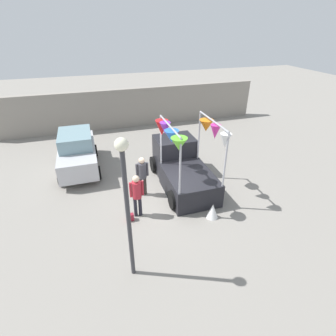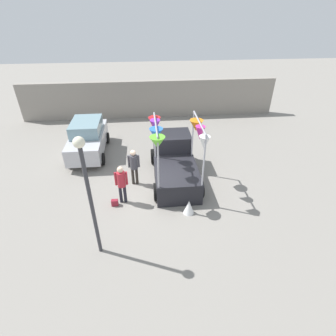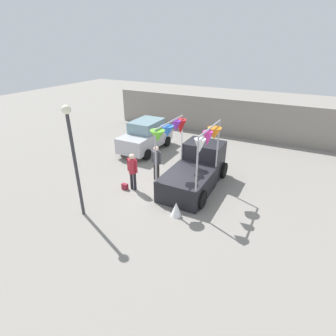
{
  "view_description": "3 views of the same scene",
  "coord_description": "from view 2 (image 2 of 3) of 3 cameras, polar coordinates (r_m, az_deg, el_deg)",
  "views": [
    {
      "loc": [
        -2.78,
        -8.62,
        6.52
      ],
      "look_at": [
        -0.12,
        -0.01,
        1.43
      ],
      "focal_mm": 28.0,
      "sensor_mm": 36.0,
      "label": 1
    },
    {
      "loc": [
        -0.48,
        -9.57,
        7.24
      ],
      "look_at": [
        0.39,
        -0.42,
        1.36
      ],
      "focal_mm": 28.0,
      "sensor_mm": 36.0,
      "label": 2
    },
    {
      "loc": [
        4.74,
        -9.38,
        6.16
      ],
      "look_at": [
        -0.06,
        -0.18,
        1.16
      ],
      "focal_mm": 28.0,
      "sensor_mm": 36.0,
      "label": 3
    }
  ],
  "objects": [
    {
      "name": "brick_boundary_wall",
      "position": [
        19.42,
        -3.88,
        14.7
      ],
      "size": [
        18.0,
        0.36,
        2.6
      ],
      "primitive_type": "cube",
      "color": "gray",
      "rests_on": "ground"
    },
    {
      "name": "folded_kite_bundle_white",
      "position": [
        10.6,
        4.54,
        -8.45
      ],
      "size": [
        0.54,
        0.54,
        0.6
      ],
      "primitive_type": "cone",
      "rotation": [
        0.0,
        0.0,
        1.85
      ],
      "color": "white",
      "rests_on": "ground"
    },
    {
      "name": "ground_plane",
      "position": [
        12.01,
        -2.04,
        -4.51
      ],
      "size": [
        60.0,
        60.0,
        0.0
      ],
      "primitive_type": "plane",
      "color": "gray"
    },
    {
      "name": "handbag",
      "position": [
        11.23,
        -11.51,
        -7.41
      ],
      "size": [
        0.28,
        0.16,
        0.28
      ],
      "primitive_type": "cube",
      "color": "maroon",
      "rests_on": "ground"
    },
    {
      "name": "parked_car",
      "position": [
        14.99,
        -17.05,
        6.27
      ],
      "size": [
        1.88,
        4.0,
        1.88
      ],
      "color": "#B7B7BC",
      "rests_on": "ground"
    },
    {
      "name": "vendor_truck",
      "position": [
        12.37,
        1.27,
        1.85
      ],
      "size": [
        2.51,
        4.14,
        3.22
      ],
      "color": "black",
      "rests_on": "ground"
    },
    {
      "name": "street_lamp",
      "position": [
        7.87,
        -17.11,
        -3.59
      ],
      "size": [
        0.32,
        0.32,
        4.31
      ],
      "color": "#333338",
      "rests_on": "ground"
    },
    {
      "name": "person_vendor",
      "position": [
        11.83,
        -7.44,
        0.89
      ],
      "size": [
        0.53,
        0.34,
        1.77
      ],
      "color": "#2D2823",
      "rests_on": "ground"
    },
    {
      "name": "person_customer",
      "position": [
        10.79,
        -10.11,
        -2.87
      ],
      "size": [
        0.53,
        0.34,
        1.76
      ],
      "color": "black",
      "rests_on": "ground"
    }
  ]
}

